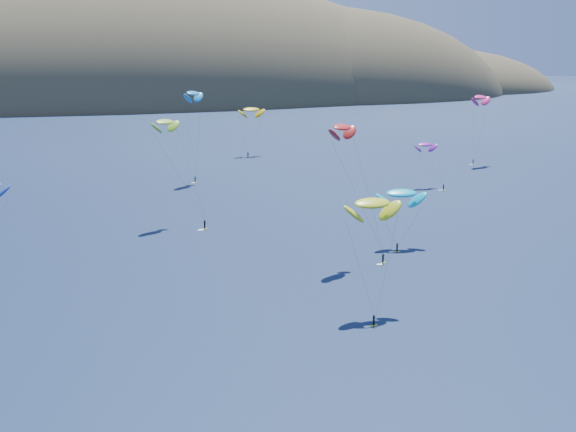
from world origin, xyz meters
The scene contains 9 objects.
island centered at (39.40, 562.36, -10.74)m, with size 730.00×300.00×210.00m.
kitesurfer_2 centered at (2.81, 51.82, 16.49)m, with size 9.79×11.61×19.13m.
kitesurfer_3 centered at (-15.83, 123.34, 22.97)m, with size 11.26×15.52×25.28m.
kitesurfer_4 centered at (2.68, 177.67, 25.95)m, with size 9.27×10.13×28.55m.
kitesurfer_5 centered at (25.05, 85.56, 10.75)m, with size 10.51×8.52×13.53m.
kitesurfer_6 centered at (63.28, 145.72, 12.00)m, with size 7.30×10.24×14.03m.
kitesurfer_8 centered at (102.66, 180.22, 22.48)m, with size 10.53×8.08×25.18m.
kitesurfer_9 centered at (9.61, 80.17, 25.13)m, with size 10.92×10.90×27.42m.
kitesurfer_11 centered at (34.96, 226.37, 16.58)m, with size 10.50×11.80×19.41m.
Camera 1 is at (-48.77, -58.01, 40.62)m, focal length 50.00 mm.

